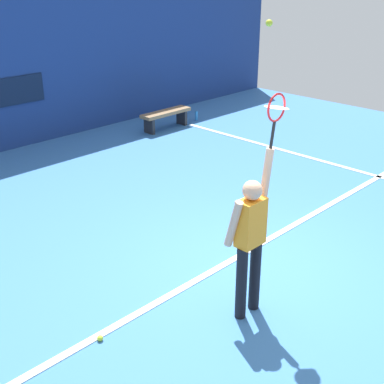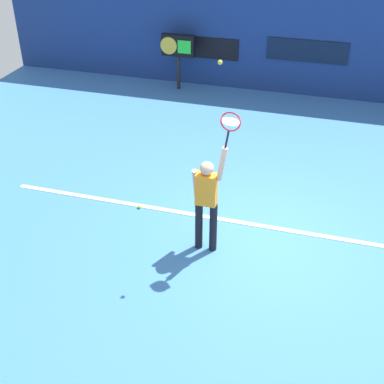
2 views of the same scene
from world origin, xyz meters
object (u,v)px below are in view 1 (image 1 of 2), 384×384
at_px(court_bench, 166,115).
at_px(spare_ball, 100,338).
at_px(water_bottle, 196,116).
at_px(tennis_player, 250,237).
at_px(tennis_ball, 269,23).
at_px(tennis_racket, 276,111).

height_order(court_bench, spare_ball, court_bench).
xyz_separation_m(water_bottle, spare_ball, (-7.13, -5.40, -0.09)).
distance_m(tennis_player, water_bottle, 8.41).
bearing_deg(tennis_ball, spare_ball, 154.69).
xyz_separation_m(tennis_player, court_bench, (4.50, 6.22, -0.67)).
bearing_deg(tennis_ball, water_bottle, 48.78).
distance_m(tennis_racket, tennis_ball, 0.92).
bearing_deg(water_bottle, tennis_player, -131.96).
bearing_deg(spare_ball, tennis_player, -27.93).
height_order(tennis_racket, tennis_ball, tennis_ball).
xyz_separation_m(tennis_player, tennis_racket, (0.34, -0.00, 1.38)).
bearing_deg(tennis_ball, tennis_racket, -5.75).
bearing_deg(spare_ball, tennis_racket, -23.58).
distance_m(court_bench, water_bottle, 1.11).
height_order(tennis_ball, water_bottle, tennis_ball).
bearing_deg(tennis_racket, tennis_ball, 174.25).
bearing_deg(tennis_racket, spare_ball, 156.42).
height_order(tennis_player, tennis_racket, tennis_racket).
height_order(tennis_ball, court_bench, tennis_ball).
bearing_deg(spare_ball, court_bench, 41.79).
distance_m(water_bottle, spare_ball, 8.95).
bearing_deg(tennis_player, court_bench, 54.10).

